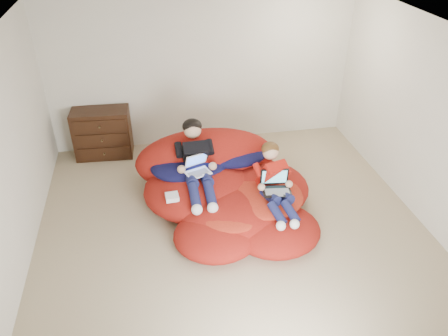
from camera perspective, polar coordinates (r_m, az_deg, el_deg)
The scene contains 9 objects.
room_shell at distance 5.63m, azimuth 1.19°, elevation -6.22°, with size 5.10×5.10×2.77m.
dresser at distance 7.39m, azimuth -15.57°, elevation 4.39°, with size 0.93×0.54×0.81m.
beanbag_pile at distance 6.05m, azimuth -0.05°, elevation -2.49°, with size 2.40×2.40×0.93m.
cream_pillow at distance 6.48m, azimuth -5.26°, elevation 3.56°, with size 0.43×0.27×0.27m, color white.
older_boy at distance 5.86m, azimuth -3.65°, elevation 1.21°, with size 0.37×1.25×0.79m.
younger_boy at distance 5.62m, azimuth 6.63°, elevation -1.39°, with size 0.40×1.05×0.71m.
laptop_white at distance 5.81m, azimuth -3.50°, elevation 0.12°, with size 0.37×0.40×0.22m.
laptop_black at distance 5.61m, azimuth 6.78°, elevation -2.21°, with size 0.39×0.34×0.27m.
power_adapter at distance 5.65m, azimuth -6.80°, elevation -3.78°, with size 0.17×0.17×0.06m, color white.
Camera 1 is at (-0.94, -4.30, 3.74)m, focal length 35.00 mm.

